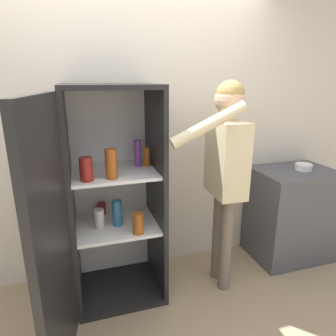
# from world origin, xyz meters

# --- Properties ---
(wall_back) EXTENTS (7.00, 0.06, 2.55)m
(wall_back) POSITION_xyz_m (0.00, 0.98, 1.27)
(wall_back) COLOR beige
(wall_back) RESTS_ON ground_plane
(refrigerator) EXTENTS (0.86, 1.31, 1.72)m
(refrigerator) POSITION_xyz_m (-0.29, 0.52, 0.86)
(refrigerator) COLOR black
(refrigerator) RESTS_ON ground_plane
(person) EXTENTS (0.66, 0.53, 1.75)m
(person) POSITION_xyz_m (0.68, 0.46, 1.14)
(person) COLOR #726656
(person) RESTS_ON ground_plane
(counter) EXTENTS (0.76, 0.56, 0.92)m
(counter) POSITION_xyz_m (1.55, 0.65, 0.46)
(counter) COLOR #4C4C51
(counter) RESTS_ON ground_plane
(bowl) EXTENTS (0.16, 0.16, 0.06)m
(bowl) POSITION_xyz_m (1.63, 0.64, 0.95)
(bowl) COLOR white
(bowl) RESTS_ON counter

